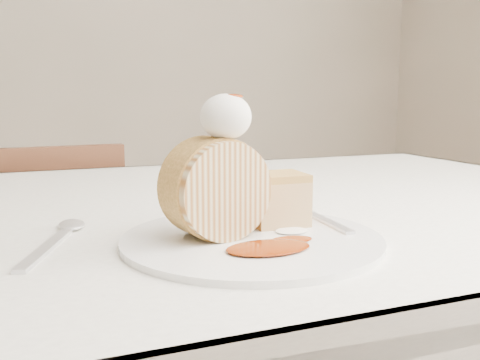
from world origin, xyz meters
name	(u,v)px	position (x,y,z in m)	size (l,w,h in m)	color
table	(221,257)	(0.00, 0.20, 0.66)	(1.40, 0.90, 0.75)	white
chair_far	(45,279)	(-0.25, 0.81, 0.45)	(0.39, 0.39, 0.79)	brown
plate	(252,239)	(-0.05, -0.03, 0.75)	(0.29, 0.29, 0.01)	white
roulade_slice	(216,189)	(-0.08, -0.02, 0.81)	(0.11, 0.11, 0.06)	beige
cake_chunk	(277,202)	(0.00, 0.01, 0.78)	(0.06, 0.06, 0.05)	tan
whipped_cream	(226,117)	(-0.07, -0.02, 0.89)	(0.06, 0.06, 0.05)	white
caramel_drizzle	(231,91)	(-0.07, -0.02, 0.92)	(0.03, 0.02, 0.01)	maroon
caramel_pool	(268,247)	(-0.05, -0.09, 0.76)	(0.09, 0.06, 0.00)	maroon
fork	(326,221)	(0.06, -0.01, 0.76)	(0.02, 0.17, 0.00)	silver
spoon	(45,249)	(-0.26, 0.02, 0.75)	(0.03, 0.18, 0.00)	silver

